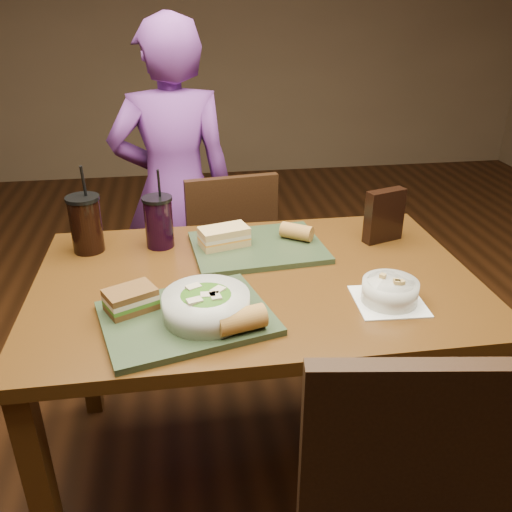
{
  "coord_description": "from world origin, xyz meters",
  "views": [
    {
      "loc": [
        -0.21,
        -1.41,
        1.51
      ],
      "look_at": [
        0.0,
        0.0,
        0.82
      ],
      "focal_mm": 38.0,
      "sensor_mm": 36.0,
      "label": 1
    }
  ],
  "objects_px": {
    "diner": "(175,192)",
    "baguette_far": "(297,232)",
    "sandwich_far": "(224,236)",
    "chip_bag": "(384,216)",
    "dining_table": "(256,303)",
    "tray_near": "(187,318)",
    "cup_cola": "(86,224)",
    "cup_berry": "(159,222)",
    "baguette_near": "(241,320)",
    "sandwich_near": "(131,299)",
    "salad_bowl": "(206,304)",
    "tray_far": "(258,247)",
    "chair_far": "(231,255)",
    "soup_bowl": "(390,291)"
  },
  "relations": [
    {
      "from": "baguette_far",
      "to": "chip_bag",
      "type": "height_order",
      "value": "chip_bag"
    },
    {
      "from": "sandwich_near",
      "to": "tray_near",
      "type": "bearing_deg",
      "value": -19.72
    },
    {
      "from": "tray_near",
      "to": "cup_berry",
      "type": "bearing_deg",
      "value": 98.36
    },
    {
      "from": "chip_bag",
      "to": "cup_cola",
      "type": "bearing_deg",
      "value": 158.14
    },
    {
      "from": "salad_bowl",
      "to": "cup_cola",
      "type": "distance_m",
      "value": 0.61
    },
    {
      "from": "baguette_near",
      "to": "cup_berry",
      "type": "height_order",
      "value": "cup_berry"
    },
    {
      "from": "sandwich_near",
      "to": "cup_berry",
      "type": "height_order",
      "value": "cup_berry"
    },
    {
      "from": "cup_cola",
      "to": "cup_berry",
      "type": "relative_size",
      "value": 1.09
    },
    {
      "from": "sandwich_near",
      "to": "baguette_far",
      "type": "distance_m",
      "value": 0.64
    },
    {
      "from": "baguette_near",
      "to": "cup_berry",
      "type": "xyz_separation_m",
      "value": [
        -0.2,
        0.57,
        0.04
      ]
    },
    {
      "from": "baguette_far",
      "to": "soup_bowl",
      "type": "bearing_deg",
      "value": -67.77
    },
    {
      "from": "cup_cola",
      "to": "cup_berry",
      "type": "distance_m",
      "value": 0.23
    },
    {
      "from": "salad_bowl",
      "to": "diner",
      "type": "bearing_deg",
      "value": 93.5
    },
    {
      "from": "chair_far",
      "to": "cup_cola",
      "type": "distance_m",
      "value": 0.77
    },
    {
      "from": "dining_table",
      "to": "diner",
      "type": "xyz_separation_m",
      "value": [
        -0.23,
        0.88,
        0.07
      ]
    },
    {
      "from": "tray_far",
      "to": "baguette_near",
      "type": "relative_size",
      "value": 3.48
    },
    {
      "from": "diner",
      "to": "sandwich_near",
      "type": "distance_m",
      "value": 1.05
    },
    {
      "from": "chip_bag",
      "to": "chair_far",
      "type": "bearing_deg",
      "value": 114.48
    },
    {
      "from": "dining_table",
      "to": "soup_bowl",
      "type": "height_order",
      "value": "soup_bowl"
    },
    {
      "from": "salad_bowl",
      "to": "soup_bowl",
      "type": "bearing_deg",
      "value": 3.39
    },
    {
      "from": "chair_far",
      "to": "salad_bowl",
      "type": "relative_size",
      "value": 3.92
    },
    {
      "from": "sandwich_far",
      "to": "cup_cola",
      "type": "xyz_separation_m",
      "value": [
        -0.44,
        0.06,
        0.05
      ]
    },
    {
      "from": "tray_far",
      "to": "cup_cola",
      "type": "height_order",
      "value": "cup_cola"
    },
    {
      "from": "dining_table",
      "to": "cup_berry",
      "type": "bearing_deg",
      "value": 136.47
    },
    {
      "from": "sandwich_near",
      "to": "cup_cola",
      "type": "relative_size",
      "value": 0.52
    },
    {
      "from": "dining_table",
      "to": "baguette_near",
      "type": "height_order",
      "value": "baguette_near"
    },
    {
      "from": "diner",
      "to": "salad_bowl",
      "type": "height_order",
      "value": "diner"
    },
    {
      "from": "dining_table",
      "to": "tray_near",
      "type": "xyz_separation_m",
      "value": [
        -0.21,
        -0.21,
        0.1
      ]
    },
    {
      "from": "baguette_far",
      "to": "cup_cola",
      "type": "bearing_deg",
      "value": 175.75
    },
    {
      "from": "sandwich_near",
      "to": "baguette_near",
      "type": "xyz_separation_m",
      "value": [
        0.27,
        -0.14,
        0.0
      ]
    },
    {
      "from": "diner",
      "to": "sandwich_far",
      "type": "bearing_deg",
      "value": 99.22
    },
    {
      "from": "diner",
      "to": "salad_bowl",
      "type": "relative_size",
      "value": 6.6
    },
    {
      "from": "diner",
      "to": "baguette_far",
      "type": "relative_size",
      "value": 13.76
    },
    {
      "from": "baguette_near",
      "to": "cup_berry",
      "type": "relative_size",
      "value": 0.45
    },
    {
      "from": "sandwich_near",
      "to": "soup_bowl",
      "type": "bearing_deg",
      "value": -2.93
    },
    {
      "from": "dining_table",
      "to": "sandwich_near",
      "type": "xyz_separation_m",
      "value": [
        -0.35,
        -0.16,
        0.14
      ]
    },
    {
      "from": "baguette_near",
      "to": "chip_bag",
      "type": "relative_size",
      "value": 0.67
    },
    {
      "from": "diner",
      "to": "soup_bowl",
      "type": "distance_m",
      "value": 1.22
    },
    {
      "from": "dining_table",
      "to": "salad_bowl",
      "type": "relative_size",
      "value": 5.89
    },
    {
      "from": "sandwich_far",
      "to": "chip_bag",
      "type": "relative_size",
      "value": 0.96
    },
    {
      "from": "soup_bowl",
      "to": "baguette_far",
      "type": "relative_size",
      "value": 1.82
    },
    {
      "from": "soup_bowl",
      "to": "tray_far",
      "type": "bearing_deg",
      "value": 128.27
    },
    {
      "from": "chair_far",
      "to": "sandwich_near",
      "type": "xyz_separation_m",
      "value": [
        -0.35,
        -0.87,
        0.32
      ]
    },
    {
      "from": "cup_berry",
      "to": "baguette_near",
      "type": "bearing_deg",
      "value": -70.62
    },
    {
      "from": "salad_bowl",
      "to": "sandwich_far",
      "type": "bearing_deg",
      "value": 78.59
    },
    {
      "from": "sandwich_far",
      "to": "soup_bowl",
      "type": "bearing_deg",
      "value": -43.95
    },
    {
      "from": "diner",
      "to": "baguette_near",
      "type": "relative_size",
      "value": 12.07
    },
    {
      "from": "tray_far",
      "to": "chip_bag",
      "type": "xyz_separation_m",
      "value": [
        0.43,
        0.01,
        0.08
      ]
    },
    {
      "from": "sandwich_far",
      "to": "baguette_near",
      "type": "bearing_deg",
      "value": -90.83
    },
    {
      "from": "dining_table",
      "to": "cup_cola",
      "type": "xyz_separation_m",
      "value": [
        -0.51,
        0.27,
        0.19
      ]
    }
  ]
}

